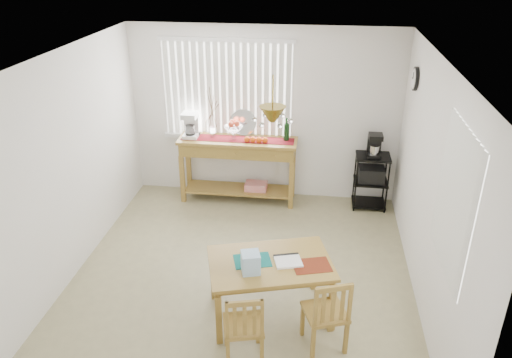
# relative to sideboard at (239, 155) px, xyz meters

# --- Properties ---
(ground) EXTENTS (4.00, 4.50, 0.01)m
(ground) POSITION_rel_sideboard_xyz_m (0.35, -1.98, -0.75)
(ground) COLOR tan
(room_shell) EXTENTS (4.20, 4.70, 2.70)m
(room_shell) POSITION_rel_sideboard_xyz_m (0.36, -1.97, 0.95)
(room_shell) COLOR white
(room_shell) RESTS_ON ground
(sideboard) EXTENTS (1.76, 0.49, 0.99)m
(sideboard) POSITION_rel_sideboard_xyz_m (0.00, 0.00, 0.00)
(sideboard) COLOR olive
(sideboard) RESTS_ON ground
(sideboard_items) EXTENTS (1.67, 0.42, 0.76)m
(sideboard_items) POSITION_rel_sideboard_xyz_m (-0.29, 0.02, 0.40)
(sideboard_items) COLOR maroon
(sideboard_items) RESTS_ON sideboard
(wire_cart) EXTENTS (0.49, 0.39, 0.83)m
(wire_cart) POSITION_rel_sideboard_xyz_m (1.97, 0.02, -0.24)
(wire_cart) COLOR black
(wire_cart) RESTS_ON ground
(cart_items) EXTENTS (0.20, 0.23, 0.34)m
(cart_items) POSITION_rel_sideboard_xyz_m (1.97, 0.03, 0.25)
(cart_items) COLOR black
(cart_items) RESTS_ON wire_cart
(dining_table) EXTENTS (1.42, 1.12, 0.67)m
(dining_table) POSITION_rel_sideboard_xyz_m (0.75, -2.57, -0.15)
(dining_table) COLOR olive
(dining_table) RESTS_ON ground
(table_items) EXTENTS (1.04, 0.48, 0.21)m
(table_items) POSITION_rel_sideboard_xyz_m (0.66, -2.71, 0.01)
(table_items) COLOR #126965
(table_items) RESTS_ON dining_table
(chair_left) EXTENTS (0.45, 0.45, 0.80)m
(chair_left) POSITION_rel_sideboard_xyz_m (0.57, -3.24, -0.35)
(chair_left) COLOR olive
(chair_left) RESTS_ON ground
(chair_right) EXTENTS (0.50, 0.50, 0.84)m
(chair_right) POSITION_rel_sideboard_xyz_m (1.34, -2.98, -0.33)
(chair_right) COLOR olive
(chair_right) RESTS_ON ground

